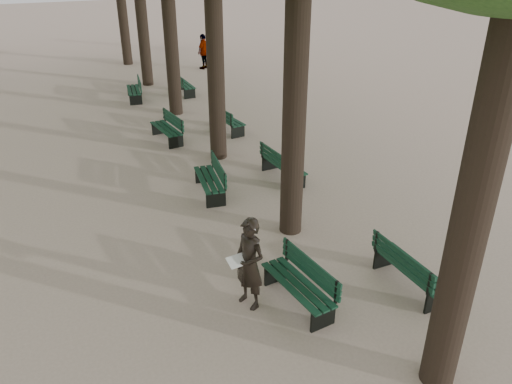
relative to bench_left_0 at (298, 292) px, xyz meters
name	(u,v)px	position (x,y,z in m)	size (l,w,h in m)	color
ground	(293,326)	(-0.37, -0.52, -0.27)	(120.00, 120.00, 0.00)	#C3A893
bench_left_0	(298,292)	(0.00, 0.00, 0.00)	(0.77, 1.85, 0.92)	black
bench_left_1	(210,185)	(0.00, 5.08, 0.00)	(0.80, 1.86, 0.92)	black
bench_left_2	(167,133)	(0.00, 9.58, 0.00)	(0.79, 1.86, 0.92)	black
bench_left_3	(134,94)	(0.00, 15.09, 0.00)	(0.80, 1.86, 0.92)	black
bench_right_0	(409,275)	(2.27, -0.44, 0.00)	(0.59, 1.81, 0.92)	black
bench_right_1	(283,170)	(2.27, 5.14, 0.00)	(0.70, 1.84, 0.92)	black
bench_right_2	(227,124)	(2.27, 9.65, 0.00)	(0.80, 1.86, 0.92)	black
bench_right_3	(184,88)	(2.27, 15.11, 0.00)	(0.59, 1.81, 0.92)	black
man_with_map	(249,264)	(-0.84, 0.36, 0.65)	(0.74, 0.82, 1.84)	black
pedestrian_c	(204,51)	(4.73, 19.64, 0.65)	(1.08, 0.37, 1.84)	#262628
pedestrian_b	(169,34)	(4.53, 26.06, 0.65)	(1.19, 0.37, 1.84)	#262628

